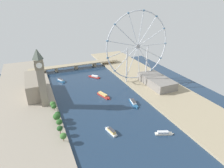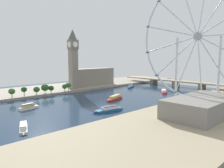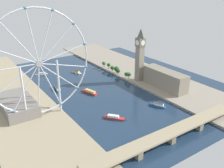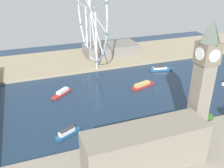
{
  "view_description": "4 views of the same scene",
  "coord_description": "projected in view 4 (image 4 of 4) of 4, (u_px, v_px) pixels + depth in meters",
  "views": [
    {
      "loc": [
        -89.61,
        -253.04,
        152.42
      ],
      "look_at": [
        24.19,
        9.55,
        21.4
      ],
      "focal_mm": 30.5,
      "sensor_mm": 36.0,
      "label": 1
    },
    {
      "loc": [
        190.52,
        -165.45,
        51.13
      ],
      "look_at": [
        -11.77,
        28.32,
        15.5
      ],
      "focal_mm": 35.18,
      "sensor_mm": 36.0,
      "label": 2
    },
    {
      "loc": [
        174.45,
        316.69,
        155.99
      ],
      "look_at": [
        -19.96,
        29.97,
        14.4
      ],
      "focal_mm": 39.85,
      "sensor_mm": 36.0,
      "label": 3
    },
    {
      "loc": [
        -200.61,
        124.27,
        116.93
      ],
      "look_at": [
        4.87,
        49.18,
        11.63
      ],
      "focal_mm": 39.46,
      "sensor_mm": 36.0,
      "label": 4
    }
  ],
  "objects": [
    {
      "name": "tour_boat_2",
      "position": [
        62.0,
        93.0,
        246.68
      ],
      "size": [
        21.54,
        24.53,
        4.89
      ],
      "rotation": [
        0.0,
        0.0,
        2.27
      ],
      "color": "#B22D28",
      "rests_on": "ground_plane"
    },
    {
      "name": "clock_tower",
      "position": [
        203.0,
        81.0,
        162.16
      ],
      "size": [
        13.08,
        13.08,
        86.77
      ],
      "color": "gray",
      "rests_on": "riverbank_left"
    },
    {
      "name": "tour_boat_5",
      "position": [
        161.0,
        69.0,
        304.37
      ],
      "size": [
        11.31,
        32.32,
        5.05
      ],
      "rotation": [
        0.0,
        0.0,
        4.54
      ],
      "color": "#235684",
      "rests_on": "ground_plane"
    },
    {
      "name": "riverside_hall",
      "position": [
        111.0,
        49.0,
        348.35
      ],
      "size": [
        38.15,
        74.36,
        14.79
      ],
      "primitive_type": "cube",
      "color": "gray",
      "rests_on": "riverbank_right"
    },
    {
      "name": "tour_boat_3",
      "position": [
        213.0,
        62.0,
        326.91
      ],
      "size": [
        23.54,
        12.21,
        4.49
      ],
      "rotation": [
        0.0,
        0.0,
        5.9
      ],
      "color": "beige",
      "rests_on": "ground_plane"
    },
    {
      "name": "tour_boat_4",
      "position": [
        143.0,
        85.0,
        262.1
      ],
      "size": [
        13.86,
        31.69,
        5.34
      ],
      "rotation": [
        0.0,
        0.0,
        5.01
      ],
      "color": "#B22D28",
      "rests_on": "ground_plane"
    },
    {
      "name": "parliament_block",
      "position": [
        146.0,
        147.0,
        150.08
      ],
      "size": [
        22.0,
        77.35,
        27.78
      ],
      "primitive_type": "cube",
      "color": "gray",
      "rests_on": "riverbank_left"
    },
    {
      "name": "ferris_wheel",
      "position": [
        90.0,
        10.0,
        292.09
      ],
      "size": [
        127.23,
        3.2,
        130.43
      ],
      "color": "silver",
      "rests_on": "riverbank_right"
    },
    {
      "name": "riverbank_right",
      "position": [
        118.0,
        55.0,
        353.35
      ],
      "size": [
        90.0,
        520.0,
        3.0
      ],
      "primitive_type": "cube",
      "color": "tan",
      "rests_on": "ground_plane"
    },
    {
      "name": "ground_plane",
      "position": [
        157.0,
        89.0,
        258.93
      ],
      "size": [
        394.69,
        394.69,
        0.0
      ],
      "primitive_type": "plane",
      "color": "#1E334C"
    },
    {
      "name": "tour_boat_0",
      "position": [
        68.0,
        132.0,
        187.47
      ],
      "size": [
        13.82,
        23.43,
        5.87
      ],
      "rotation": [
        0.0,
        0.0,
        5.17
      ],
      "color": "#235684",
      "rests_on": "ground_plane"
    }
  ]
}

